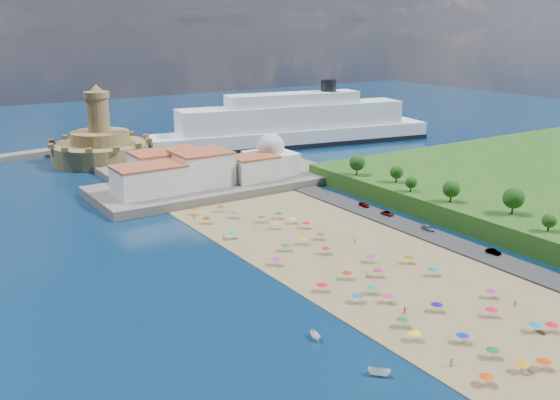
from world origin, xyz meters
TOP-DOWN VIEW (x-y plane):
  - ground at (0.00, 0.00)m, footprint 700.00×700.00m
  - terrace at (10.00, 73.00)m, footprint 90.00×36.00m
  - jetty at (-12.00, 108.00)m, footprint 18.00×70.00m
  - waterfront_buildings at (-3.05, 73.64)m, footprint 57.00×29.00m
  - domed_building at (30.00, 71.00)m, footprint 16.00×16.00m
  - fortress at (-12.00, 138.00)m, footprint 40.00×40.00m
  - cruise_ship at (76.15, 123.84)m, footprint 140.45×44.60m
  - beach_parasols at (-1.07, -12.87)m, footprint 30.99×114.72m
  - beachgoers at (-5.35, -8.37)m, footprint 32.11×100.13m
  - moored_boats at (-25.94, -43.46)m, footprint 4.38×19.83m
  - parked_cars at (36.00, 6.00)m, footprint 2.29×53.96m
  - hillside_trees at (49.69, -6.62)m, footprint 12.25×109.64m

SIDE VIEW (x-z plane):
  - ground at x=0.00m, z-range 0.00..0.00m
  - moored_boats at x=-25.94m, z-range -0.03..1.48m
  - beachgoers at x=-5.35m, z-range 0.21..1.97m
  - jetty at x=-12.00m, z-range 0.00..2.40m
  - parked_cars at x=36.00m, z-range 0.64..2.04m
  - terrace at x=10.00m, z-range 0.00..3.00m
  - beach_parasols at x=-1.07m, z-range 1.05..3.25m
  - fortress at x=-12.00m, z-range -9.52..22.88m
  - waterfront_buildings at x=-3.05m, z-range 2.38..13.38m
  - domed_building at x=30.00m, z-range 1.47..16.47m
  - cruise_ship at x=76.15m, z-range -6.19..24.17m
  - hillside_trees at x=49.69m, z-range 6.19..13.67m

